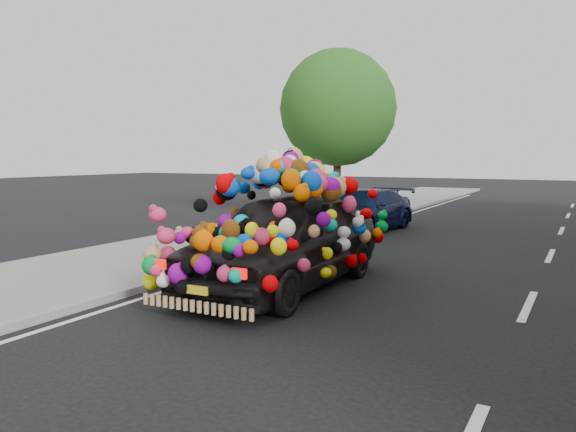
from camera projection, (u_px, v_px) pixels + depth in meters
ground at (319, 281)px, 10.44m from camera, size 100.00×100.00×0.00m
sidewalk at (145, 258)px, 12.48m from camera, size 4.00×60.00×0.12m
kerb at (216, 266)px, 11.55m from camera, size 0.15×60.00×0.13m
lane_markings at (528, 306)px, 8.73m from camera, size 6.00×50.00×0.01m
tree_near_sidewalk at (338, 108)px, 20.11m from camera, size 4.20×4.20×6.13m
plush_art_car at (284, 219)px, 9.88m from camera, size 2.42×5.21×2.35m
navy_sedan at (365, 210)px, 17.40m from camera, size 2.25×4.59×1.28m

